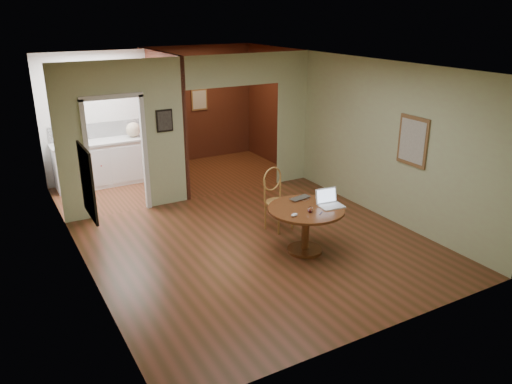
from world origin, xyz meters
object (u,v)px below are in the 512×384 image
chair (276,195)px  dining_table (306,219)px  closed_laptop (302,199)px  open_laptop (329,201)px

chair → dining_table: bearing=-107.0°
closed_laptop → dining_table: bearing=-124.4°
chair → open_laptop: (0.28, -1.04, 0.19)m
dining_table → chair: (0.07, 0.96, 0.06)m
dining_table → open_laptop: size_ratio=3.03×
dining_table → closed_laptop: closed_laptop is taller
dining_table → chair: chair is taller
chair → open_laptop: size_ratio=2.79×
dining_table → chair: bearing=85.6°
open_laptop → closed_laptop: bearing=126.3°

